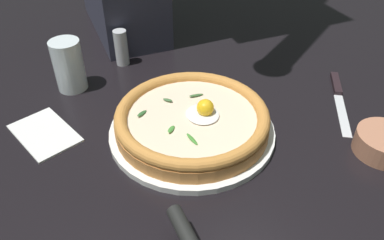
{
  "coord_description": "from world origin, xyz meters",
  "views": [
    {
      "loc": [
        0.5,
        -0.28,
        0.47
      ],
      "look_at": [
        -0.01,
        -0.03,
        0.03
      ],
      "focal_mm": 35.7,
      "sensor_mm": 36.0,
      "label": 1
    }
  ],
  "objects_px": {
    "drinking_glass": "(69,69)",
    "folded_napkin": "(44,132)",
    "table_knife": "(338,93)",
    "side_bowl": "(384,143)",
    "pizza": "(192,119)",
    "pepper_shaker": "(121,48)"
  },
  "relations": [
    {
      "from": "drinking_glass",
      "to": "folded_napkin",
      "type": "bearing_deg",
      "value": -31.48
    },
    {
      "from": "table_knife",
      "to": "side_bowl",
      "type": "bearing_deg",
      "value": -18.86
    },
    {
      "from": "pizza",
      "to": "pepper_shaker",
      "type": "bearing_deg",
      "value": -173.54
    },
    {
      "from": "pizza",
      "to": "folded_napkin",
      "type": "height_order",
      "value": "pizza"
    },
    {
      "from": "table_knife",
      "to": "folded_napkin",
      "type": "height_order",
      "value": "table_knife"
    },
    {
      "from": "pizza",
      "to": "pepper_shaker",
      "type": "xyz_separation_m",
      "value": [
        -0.32,
        -0.04,
        0.01
      ]
    },
    {
      "from": "table_knife",
      "to": "folded_napkin",
      "type": "relative_size",
      "value": 1.39
    },
    {
      "from": "pizza",
      "to": "folded_napkin",
      "type": "distance_m",
      "value": 0.28
    },
    {
      "from": "pizza",
      "to": "table_knife",
      "type": "xyz_separation_m",
      "value": [
        0.02,
        0.35,
        -0.03
      ]
    },
    {
      "from": "folded_napkin",
      "to": "drinking_glass",
      "type": "bearing_deg",
      "value": 148.52
    },
    {
      "from": "drinking_glass",
      "to": "folded_napkin",
      "type": "xyz_separation_m",
      "value": [
        0.14,
        -0.09,
        -0.04
      ]
    },
    {
      "from": "pizza",
      "to": "table_knife",
      "type": "bearing_deg",
      "value": 86.5
    },
    {
      "from": "drinking_glass",
      "to": "pepper_shaker",
      "type": "height_order",
      "value": "drinking_glass"
    },
    {
      "from": "pepper_shaker",
      "to": "drinking_glass",
      "type": "bearing_deg",
      "value": -67.8
    },
    {
      "from": "side_bowl",
      "to": "drinking_glass",
      "type": "distance_m",
      "value": 0.65
    },
    {
      "from": "folded_napkin",
      "to": "side_bowl",
      "type": "bearing_deg",
      "value": 59.51
    },
    {
      "from": "side_bowl",
      "to": "pepper_shaker",
      "type": "xyz_separation_m",
      "value": [
        -0.51,
        -0.32,
        0.02
      ]
    },
    {
      "from": "side_bowl",
      "to": "pepper_shaker",
      "type": "distance_m",
      "value": 0.6
    },
    {
      "from": "pizza",
      "to": "side_bowl",
      "type": "xyz_separation_m",
      "value": [
        0.2,
        0.29,
        -0.01
      ]
    },
    {
      "from": "pizza",
      "to": "drinking_glass",
      "type": "height_order",
      "value": "drinking_glass"
    },
    {
      "from": "drinking_glass",
      "to": "side_bowl",
      "type": "bearing_deg",
      "value": 44.85
    },
    {
      "from": "drinking_glass",
      "to": "folded_napkin",
      "type": "distance_m",
      "value": 0.17
    }
  ]
}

